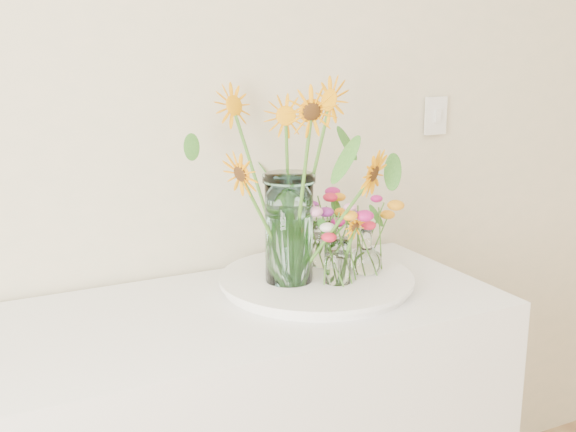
% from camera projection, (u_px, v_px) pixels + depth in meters
% --- Properties ---
extents(tray, '(0.49, 0.49, 0.02)m').
position_uv_depth(tray, '(316.00, 282.00, 1.92)').
color(tray, white).
rests_on(tray, counter).
extents(mason_jar, '(0.12, 0.12, 0.29)m').
position_uv_depth(mason_jar, '(289.00, 229.00, 1.84)').
color(mason_jar, '#B9F4F6').
rests_on(mason_jar, tray).
extents(sunflower_bouquet, '(0.73, 0.73, 0.54)m').
position_uv_depth(sunflower_bouquet, '(289.00, 181.00, 1.81)').
color(sunflower_bouquet, orange).
rests_on(sunflower_bouquet, tray).
extents(small_vase_a, '(0.07, 0.07, 0.12)m').
position_uv_depth(small_vase_a, '(338.00, 262.00, 1.85)').
color(small_vase_a, white).
rests_on(small_vase_a, tray).
extents(wildflower_posy_a, '(0.20, 0.20, 0.21)m').
position_uv_depth(wildflower_posy_a, '(338.00, 245.00, 1.84)').
color(wildflower_posy_a, orange).
rests_on(wildflower_posy_a, tray).
extents(small_vase_b, '(0.11, 0.11, 0.13)m').
position_uv_depth(small_vase_b, '(366.00, 252.00, 1.93)').
color(small_vase_b, white).
rests_on(small_vase_b, tray).
extents(wildflower_posy_b, '(0.21, 0.21, 0.22)m').
position_uv_depth(wildflower_posy_b, '(366.00, 236.00, 1.91)').
color(wildflower_posy_b, orange).
rests_on(wildflower_posy_b, tray).
extents(small_vase_c, '(0.10, 0.10, 0.13)m').
position_uv_depth(small_vase_c, '(323.00, 244.00, 1.99)').
color(small_vase_c, white).
rests_on(small_vase_c, tray).
extents(wildflower_posy_c, '(0.20, 0.20, 0.22)m').
position_uv_depth(wildflower_posy_c, '(323.00, 228.00, 1.98)').
color(wildflower_posy_c, orange).
rests_on(wildflower_posy_c, tray).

